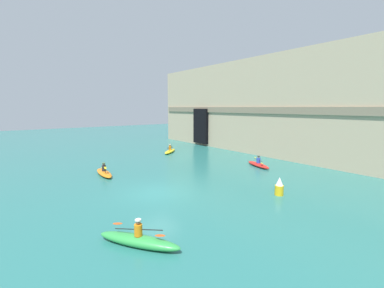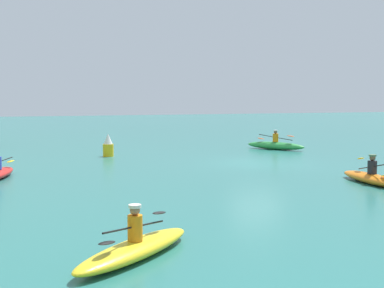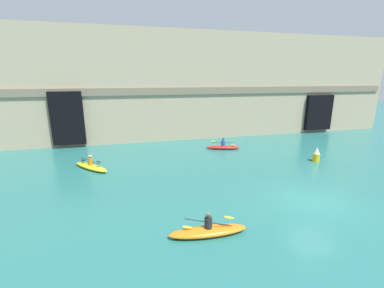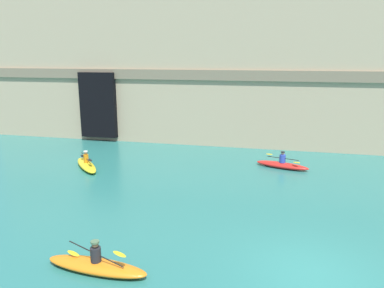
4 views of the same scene
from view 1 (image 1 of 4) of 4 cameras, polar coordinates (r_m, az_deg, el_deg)
name	(u,v)px [view 1 (image 1 of 4)]	position (r m, az deg, el deg)	size (l,w,h in m)	color
ground_plane	(157,193)	(16.94, -7.78, -10.68)	(120.00, 120.00, 0.00)	#28706B
cliff_bluff	(302,107)	(30.24, 23.25, 7.60)	(45.76, 6.37, 11.04)	tan
kayak_green	(139,240)	(11.01, -11.78, -20.17)	(3.35, 2.58, 1.12)	green
kayak_red	(258,164)	(24.60, 14.52, -4.40)	(3.20, 1.63, 1.00)	red
kayak_orange	(104,173)	(22.08, -18.95, -6.02)	(3.40, 1.02, 1.02)	orange
kayak_yellow	(170,151)	(31.22, -4.91, -1.55)	(2.83, 3.08, 1.03)	yellow
marker_buoy	(279,187)	(17.09, 18.83, -9.01)	(0.54, 0.54, 1.15)	yellow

